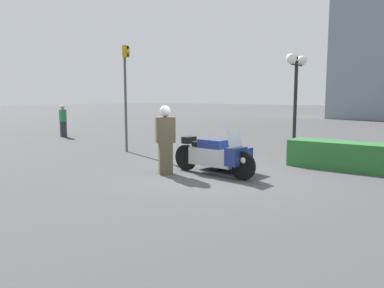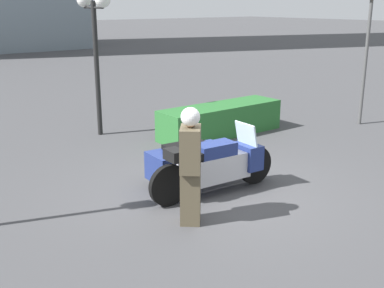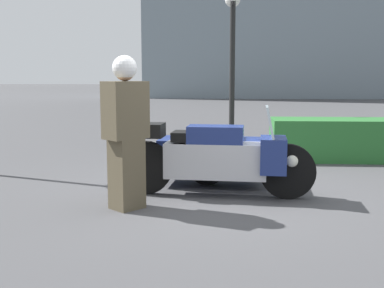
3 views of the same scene
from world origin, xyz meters
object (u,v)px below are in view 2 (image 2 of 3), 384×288
Objects in this scene: officer_rider at (190,163)px; traffic_light_near at (368,34)px; twin_lamp_post at (94,24)px; hedge_bush_curbside at (221,120)px; police_motorcycle at (204,162)px.

officer_rider is 0.48× the size of traffic_light_near.
traffic_light_near is (7.39, 2.00, 1.47)m from officer_rider.
twin_lamp_post is (1.31, 5.40, 1.77)m from officer_rider.
hedge_bush_curbside is 4.49m from traffic_light_near.
officer_rider reaches higher than police_motorcycle.
twin_lamp_post reaches higher than police_motorcycle.
hedge_bush_curbside is 0.97× the size of twin_lamp_post.
police_motorcycle is 3.63m from hedge_bush_curbside.
twin_lamp_post is at bearing 91.42° from police_motorcycle.
traffic_light_near is (6.08, -3.40, -0.30)m from twin_lamp_post.
traffic_light_near reaches higher than police_motorcycle.
officer_rider is at bearing -136.36° from hedge_bush_curbside.
police_motorcycle is at bearing -92.97° from twin_lamp_post.
officer_rider is at bearing 0.12° from traffic_light_near.
twin_lamp_post is 0.93× the size of traffic_light_near.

